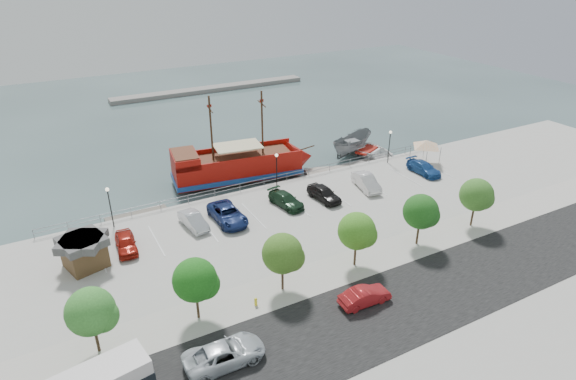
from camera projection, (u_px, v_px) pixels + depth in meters
name	position (u px, v px, depth m)	size (l,w,h in m)	color
ground	(306.00, 221.00, 50.19)	(160.00, 160.00, 0.00)	#334748
land_slab	(458.00, 349.00, 33.45)	(100.00, 58.00, 1.20)	#A9A9A0
street	(410.00, 301.00, 37.12)	(100.00, 8.00, 0.04)	black
sidewalk	(364.00, 261.00, 41.85)	(100.00, 4.00, 0.05)	#B3ADA2
seawall_railing	(272.00, 180.00, 55.66)	(50.00, 0.06, 1.00)	slate
far_shore	(211.00, 89.00, 97.66)	(40.00, 3.00, 0.80)	gray
pirate_ship	(247.00, 164.00, 58.88)	(18.15, 7.11, 11.31)	#9E0E07
patrol_boat	(352.00, 146.00, 65.79)	(2.79, 7.41, 2.87)	slate
speedboat	(367.00, 152.00, 65.67)	(5.49, 7.69, 1.59)	white
dock_west	(137.00, 216.00, 50.84)	(6.43, 1.84, 0.37)	#6E675A
dock_mid	(333.00, 171.00, 61.37)	(7.09, 2.03, 0.41)	gray
dock_east	(366.00, 163.00, 63.61)	(6.70, 1.91, 0.38)	gray
shed	(84.00, 251.00, 40.65)	(4.20, 4.20, 2.79)	brown
canopy_tent	(427.00, 140.00, 60.31)	(4.69, 4.69, 3.52)	slate
street_van	(225.00, 354.00, 31.23)	(2.49, 5.40, 1.50)	silver
street_sedan	(365.00, 296.00, 36.58)	(1.44, 4.12, 1.36)	red
fire_hydrant	(256.00, 301.00, 36.47)	(0.24, 0.24, 0.70)	yellow
lamp_post_left	(109.00, 200.00, 45.87)	(0.36, 0.36, 4.28)	black
lamp_post_mid	(277.00, 165.00, 53.57)	(0.36, 0.36, 4.28)	black
lamp_post_right	(390.00, 141.00, 60.41)	(0.36, 0.36, 4.28)	black
tree_a	(93.00, 313.00, 31.00)	(3.30, 3.20, 5.00)	#473321
tree_b	(197.00, 281.00, 33.99)	(3.30, 3.20, 5.00)	#473321
tree_c	(285.00, 254.00, 36.99)	(3.30, 3.20, 5.00)	#473321
tree_d	(359.00, 232.00, 39.98)	(3.30, 3.20, 5.00)	#473321
tree_e	(422.00, 213.00, 42.97)	(3.30, 3.20, 5.00)	#473321
tree_f	(478.00, 196.00, 45.97)	(3.30, 3.20, 5.00)	#473321
parked_car_a	(126.00, 243.00, 43.23)	(1.73, 4.29, 1.46)	#A61C11
parked_car_b	(193.00, 221.00, 46.87)	(1.51, 4.33, 1.43)	silver
parked_car_c	(228.00, 214.00, 47.85)	(2.62, 5.68, 1.58)	navy
parked_car_d	(286.00, 200.00, 50.85)	(1.92, 4.72, 1.37)	#183520
parked_car_e	(324.00, 193.00, 52.04)	(1.84, 4.57, 1.56)	black
parked_car_f	(366.00, 182.00, 54.59)	(1.71, 4.89, 1.61)	silver
parked_car_h	(424.00, 168.00, 58.40)	(1.98, 4.86, 1.41)	#1E4B91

